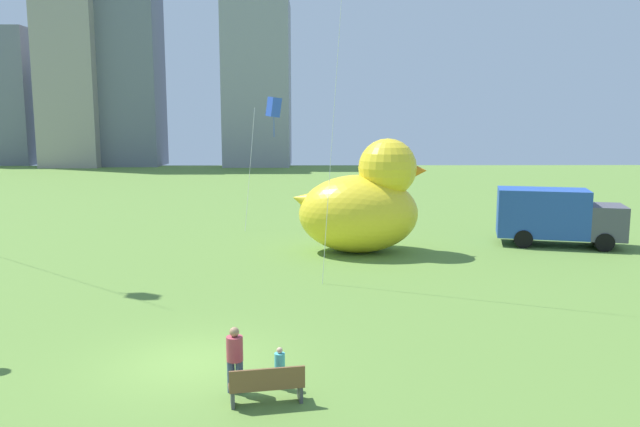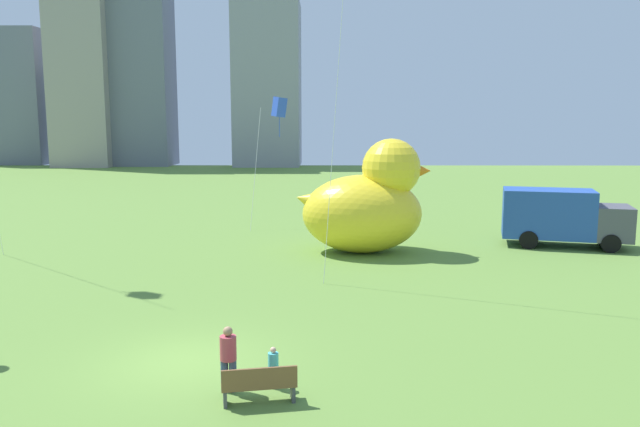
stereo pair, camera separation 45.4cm
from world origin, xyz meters
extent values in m
plane|color=olive|center=(0.00, 0.00, 0.00)|extent=(140.00, 140.00, 0.00)
cube|color=brown|center=(2.21, -2.41, 0.42)|extent=(1.75, 0.75, 0.06)
cube|color=brown|center=(2.25, -2.60, 0.68)|extent=(1.68, 0.37, 0.45)
cube|color=#47474C|center=(1.46, -2.55, 0.20)|extent=(0.15, 0.38, 0.39)
cube|color=#47474C|center=(2.97, -2.27, 0.20)|extent=(0.15, 0.38, 0.39)
cylinder|color=#38476B|center=(1.34, -1.82, 0.39)|extent=(0.18, 0.18, 0.78)
cylinder|color=#38476B|center=(1.53, -1.82, 0.39)|extent=(0.18, 0.18, 0.78)
cylinder|color=#B23F4C|center=(1.44, -1.82, 1.07)|extent=(0.39, 0.39, 0.58)
sphere|color=#A87C5B|center=(1.44, -1.82, 1.48)|extent=(0.23, 0.23, 0.23)
cylinder|color=silver|center=(2.41, -1.62, 0.25)|extent=(0.11, 0.11, 0.50)
cylinder|color=silver|center=(2.54, -1.62, 0.25)|extent=(0.11, 0.11, 0.50)
cylinder|color=#4CBFC6|center=(2.47, -1.62, 0.69)|extent=(0.25, 0.25, 0.38)
sphere|color=#D8AD8C|center=(2.47, -1.62, 0.95)|extent=(0.15, 0.15, 0.15)
ellipsoid|color=yellow|center=(5.47, 13.95, 1.86)|extent=(5.70, 4.21, 3.72)
sphere|color=yellow|center=(6.83, 13.95, 4.05)|extent=(2.77, 2.77, 2.77)
cone|color=orange|center=(8.08, 13.95, 3.91)|extent=(1.25, 1.25, 1.25)
cone|color=yellow|center=(2.99, 13.95, 2.48)|extent=(1.70, 1.49, 1.79)
cube|color=#264CA5|center=(14.89, 15.55, 1.65)|extent=(4.78, 3.29, 2.40)
cube|color=#4C4C56|center=(17.82, 14.81, 1.29)|extent=(2.20, 2.64, 1.68)
cylinder|color=black|center=(17.63, 14.86, 0.45)|extent=(1.46, 2.55, 0.90)
cylinder|color=black|center=(13.99, 15.77, 0.45)|extent=(1.46, 2.55, 0.90)
cube|color=slate|center=(-40.00, 74.12, 9.19)|extent=(10.44, 9.29, 18.39)
cube|color=#9E938C|center=(-28.00, 68.88, 15.25)|extent=(7.54, 7.53, 30.50)
cube|color=slate|center=(-22.00, 70.40, 17.49)|extent=(10.04, 6.83, 34.98)
cube|color=gray|center=(-4.00, 70.57, 10.81)|extent=(8.66, 9.58, 21.62)
cylinder|color=silver|center=(-0.37, 21.08, 3.50)|extent=(0.42, 2.90, 7.01)
cube|color=blue|center=(1.06, 20.88, 7.00)|extent=(0.98, 0.85, 1.21)
cylinder|color=blue|center=(1.06, 20.88, 6.10)|extent=(0.04, 0.04, 1.60)
cylinder|color=silver|center=(4.31, 8.29, 10.08)|extent=(1.35, 0.57, 20.17)
camera|label=1|loc=(3.25, -15.96, 6.40)|focal=35.57mm
camera|label=2|loc=(3.70, -15.97, 6.40)|focal=35.57mm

